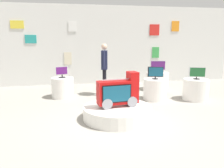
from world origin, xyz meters
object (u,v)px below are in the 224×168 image
display_pedestal_left_rear (63,88)px  display_pedestal_center_rear (155,89)px  tv_on_left_rear (62,72)px  tv_on_center_rear (156,72)px  main_display_pedestal (118,113)px  shopper_browsing_near_truck (104,65)px  novelty_firetruck_tv (118,93)px  tv_on_right_rear (158,66)px  display_pedestal_right_rear (157,81)px  tv_on_far_right (197,73)px  display_pedestal_far_right (196,89)px

display_pedestal_left_rear → display_pedestal_center_rear: 3.03m
display_pedestal_left_rear → tv_on_left_rear: tv_on_left_rear is taller
tv_on_center_rear → main_display_pedestal: bearing=-135.0°
tv_on_left_rear → shopper_browsing_near_truck: shopper_browsing_near_truck is taller
novelty_firetruck_tv → tv_on_right_rear: 3.67m
main_display_pedestal → display_pedestal_right_rear: 3.67m
tv_on_left_rear → tv_on_far_right: tv_on_far_right is taller
tv_on_center_rear → display_pedestal_right_rear: 1.63m
novelty_firetruck_tv → tv_on_far_right: 3.11m
novelty_firetruck_tv → display_pedestal_far_right: 3.12m
display_pedestal_right_rear → shopper_browsing_near_truck: size_ratio=0.48×
main_display_pedestal → display_pedestal_far_right: bearing=24.7°
tv_on_left_rear → display_pedestal_far_right: size_ratio=0.49×
display_pedestal_left_rear → tv_on_center_rear: size_ratio=1.55×
display_pedestal_center_rear → tv_on_right_rear: bearing=65.4°
main_display_pedestal → tv_on_left_rear: tv_on_left_rear is taller
novelty_firetruck_tv → display_pedestal_right_rear: 3.68m
display_pedestal_left_rear → shopper_browsing_near_truck: 1.59m
display_pedestal_right_rear → tv_on_far_right: bearing=-68.6°
display_pedestal_center_rear → tv_on_far_right: 1.41m
main_display_pedestal → display_pedestal_center_rear: (1.55, 1.56, 0.18)m
novelty_firetruck_tv → display_pedestal_left_rear: 2.78m
tv_on_far_right → tv_on_left_rear: bearing=165.3°
tv_on_right_rear → display_pedestal_right_rear: bearing=98.6°
main_display_pedestal → novelty_firetruck_tv: novelty_firetruck_tv is taller
tv_on_left_rear → display_pedestal_center_rear: tv_on_left_rear is taller
display_pedestal_center_rear → shopper_browsing_near_truck: 1.88m
display_pedestal_center_rear → display_pedestal_far_right: (1.28, -0.25, 0.00)m
novelty_firetruck_tv → tv_on_center_rear: 2.20m
display_pedestal_left_rear → display_pedestal_center_rear: same height
tv_on_right_rear → display_pedestal_far_right: 1.86m
display_pedestal_left_rear → shopper_browsing_near_truck: size_ratio=0.42×
novelty_firetruck_tv → display_pedestal_right_rear: size_ratio=1.18×
display_pedestal_right_rear → display_pedestal_far_right: bearing=-68.6°
main_display_pedestal → tv_on_center_rear: size_ratio=3.53×
display_pedestal_left_rear → shopper_browsing_near_truck: bearing=2.5°
main_display_pedestal → shopper_browsing_near_truck: bearing=88.5°
tv_on_far_right → display_pedestal_far_right: bearing=108.3°
tv_on_center_rear → display_pedestal_right_rear: tv_on_center_rear is taller
display_pedestal_left_rear → display_pedestal_far_right: (4.19, -1.10, 0.00)m
display_pedestal_center_rear → display_pedestal_far_right: 1.31m
main_display_pedestal → display_pedestal_far_right: (2.83, 1.30, 0.18)m
tv_on_center_rear → shopper_browsing_near_truck: bearing=148.6°
display_pedestal_center_rear → tv_on_far_right: (1.28, -0.26, 0.54)m
display_pedestal_far_right → tv_on_center_rear: bearing=168.9°
display_pedestal_center_rear → tv_on_far_right: size_ratio=1.51×
novelty_firetruck_tv → tv_on_left_rear: 2.77m
tv_on_far_right → display_pedestal_center_rear: bearing=168.6°
tv_on_center_rear → display_pedestal_far_right: 1.41m
tv_on_right_rear → shopper_browsing_near_truck: shopper_browsing_near_truck is taller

